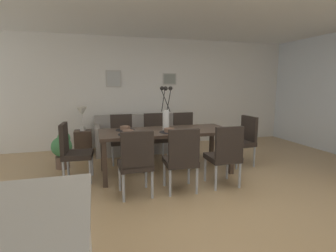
{
  "coord_description": "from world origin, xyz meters",
  "views": [
    {
      "loc": [
        -1.41,
        -3.03,
        1.51
      ],
      "look_at": [
        -0.18,
        1.23,
        0.78
      ],
      "focal_mm": 27.52,
      "sensor_mm": 36.0,
      "label": 1
    }
  ],
  "objects_px": {
    "dining_table": "(166,134)",
    "bowl_far_left": "(169,130)",
    "dining_chair_head_west": "(72,149)",
    "dining_chair_head_east": "(244,138)",
    "bowl_near_right": "(125,128)",
    "framed_picture_left": "(114,79)",
    "dining_chair_far_left": "(182,157)",
    "centerpiece_vase": "(166,113)",
    "dining_chair_mid_right": "(185,133)",
    "framed_picture_center": "(170,79)",
    "dining_chair_near_left": "(136,160)",
    "dining_chair_far_right": "(155,134)",
    "sofa": "(140,138)",
    "dining_chair_mid_left": "(225,153)",
    "bowl_near_left": "(128,132)",
    "table_lamp": "(82,113)",
    "dining_chair_near_right": "(122,136)",
    "side_table": "(83,142)",
    "potted_plant": "(62,148)"
  },
  "relations": [
    {
      "from": "bowl_near_right",
      "to": "dining_table",
      "type": "bearing_deg",
      "value": -16.79
    },
    {
      "from": "dining_table",
      "to": "dining_chair_mid_right",
      "type": "distance_m",
      "value": 1.06
    },
    {
      "from": "dining_chair_head_east",
      "to": "bowl_near_right",
      "type": "relative_size",
      "value": 5.41
    },
    {
      "from": "dining_chair_far_right",
      "to": "dining_chair_head_west",
      "type": "height_order",
      "value": "same"
    },
    {
      "from": "dining_chair_mid_right",
      "to": "bowl_far_left",
      "type": "relative_size",
      "value": 5.41
    },
    {
      "from": "dining_chair_far_left",
      "to": "table_lamp",
      "type": "bearing_deg",
      "value": 119.19
    },
    {
      "from": "dining_table",
      "to": "dining_chair_mid_right",
      "type": "relative_size",
      "value": 2.39
    },
    {
      "from": "dining_chair_head_west",
      "to": "dining_chair_head_east",
      "type": "distance_m",
      "value": 3.01
    },
    {
      "from": "dining_chair_head_west",
      "to": "side_table",
      "type": "relative_size",
      "value": 1.77
    },
    {
      "from": "dining_chair_far_left",
      "to": "sofa",
      "type": "relative_size",
      "value": 0.46
    },
    {
      "from": "centerpiece_vase",
      "to": "dining_chair_mid_right",
      "type": "bearing_deg",
      "value": 52.39
    },
    {
      "from": "dining_chair_head_east",
      "to": "centerpiece_vase",
      "type": "bearing_deg",
      "value": -179.73
    },
    {
      "from": "dining_chair_far_left",
      "to": "framed_picture_center",
      "type": "bearing_deg",
      "value": 76.72
    },
    {
      "from": "dining_chair_far_left",
      "to": "framed_picture_center",
      "type": "distance_m",
      "value": 3.24
    },
    {
      "from": "bowl_near_left",
      "to": "potted_plant",
      "type": "height_order",
      "value": "bowl_near_left"
    },
    {
      "from": "dining_chair_mid_left",
      "to": "table_lamp",
      "type": "height_order",
      "value": "table_lamp"
    },
    {
      "from": "dining_table",
      "to": "centerpiece_vase",
      "type": "bearing_deg",
      "value": 55.35
    },
    {
      "from": "dining_chair_head_west",
      "to": "table_lamp",
      "type": "bearing_deg",
      "value": 86.59
    },
    {
      "from": "dining_chair_near_right",
      "to": "dining_chair_mid_left",
      "type": "xyz_separation_m",
      "value": [
        1.31,
        -1.7,
        0.0
      ]
    },
    {
      "from": "dining_chair_far_left",
      "to": "centerpiece_vase",
      "type": "height_order",
      "value": "centerpiece_vase"
    },
    {
      "from": "centerpiece_vase",
      "to": "dining_chair_far_right",
      "type": "bearing_deg",
      "value": 88.55
    },
    {
      "from": "dining_chair_far_right",
      "to": "dining_chair_head_west",
      "type": "distance_m",
      "value": 1.75
    },
    {
      "from": "dining_chair_head_west",
      "to": "framed_picture_left",
      "type": "relative_size",
      "value": 2.37
    },
    {
      "from": "dining_table",
      "to": "dining_chair_mid_right",
      "type": "xyz_separation_m",
      "value": [
        0.64,
        0.83,
        -0.16
      ]
    },
    {
      "from": "centerpiece_vase",
      "to": "bowl_near_right",
      "type": "bearing_deg",
      "value": 163.34
    },
    {
      "from": "side_table",
      "to": "framed_picture_center",
      "type": "distance_m",
      "value": 2.54
    },
    {
      "from": "dining_table",
      "to": "bowl_far_left",
      "type": "xyz_separation_m",
      "value": [
        0.0,
        -0.2,
        0.11
      ]
    },
    {
      "from": "dining_chair_head_west",
      "to": "potted_plant",
      "type": "xyz_separation_m",
      "value": [
        -0.23,
        0.71,
        -0.14
      ]
    },
    {
      "from": "dining_chair_head_west",
      "to": "bowl_near_left",
      "type": "distance_m",
      "value": 0.91
    },
    {
      "from": "dining_chair_near_left",
      "to": "dining_chair_mid_left",
      "type": "height_order",
      "value": "same"
    },
    {
      "from": "framed_picture_left",
      "to": "dining_chair_near_right",
      "type": "bearing_deg",
      "value": -88.59
    },
    {
      "from": "centerpiece_vase",
      "to": "framed_picture_left",
      "type": "relative_size",
      "value": 1.9
    },
    {
      "from": "dining_table",
      "to": "centerpiece_vase",
      "type": "distance_m",
      "value": 0.35
    },
    {
      "from": "bowl_near_left",
      "to": "bowl_near_right",
      "type": "relative_size",
      "value": 1.0
    },
    {
      "from": "bowl_near_left",
      "to": "framed_picture_center",
      "type": "relative_size",
      "value": 0.5
    },
    {
      "from": "dining_chair_near_left",
      "to": "centerpiece_vase",
      "type": "distance_m",
      "value": 1.18
    },
    {
      "from": "dining_chair_far_left",
      "to": "bowl_near_left",
      "type": "bearing_deg",
      "value": 134.39
    },
    {
      "from": "bowl_far_left",
      "to": "dining_table",
      "type": "bearing_deg",
      "value": 90.0
    },
    {
      "from": "dining_table",
      "to": "framed_picture_left",
      "type": "bearing_deg",
      "value": 108.06
    },
    {
      "from": "dining_chair_head_west",
      "to": "framed_picture_left",
      "type": "distance_m",
      "value": 2.51
    },
    {
      "from": "bowl_far_left",
      "to": "framed_picture_left",
      "type": "bearing_deg",
      "value": 106.59
    },
    {
      "from": "table_lamp",
      "to": "framed_picture_center",
      "type": "relative_size",
      "value": 1.49
    },
    {
      "from": "dining_chair_head_east",
      "to": "framed_picture_center",
      "type": "height_order",
      "value": "framed_picture_center"
    },
    {
      "from": "dining_table",
      "to": "bowl_far_left",
      "type": "bearing_deg",
      "value": -90.0
    },
    {
      "from": "centerpiece_vase",
      "to": "framed_picture_left",
      "type": "height_order",
      "value": "framed_picture_left"
    },
    {
      "from": "dining_chair_near_left",
      "to": "dining_table",
      "type": "bearing_deg",
      "value": 52.38
    },
    {
      "from": "dining_chair_near_left",
      "to": "bowl_near_right",
      "type": "distance_m",
      "value": 1.07
    },
    {
      "from": "dining_chair_mid_left",
      "to": "dining_chair_far_left",
      "type": "bearing_deg",
      "value": -178.96
    },
    {
      "from": "centerpiece_vase",
      "to": "framed_picture_center",
      "type": "relative_size",
      "value": 2.15
    },
    {
      "from": "dining_chair_near_left",
      "to": "dining_chair_far_right",
      "type": "distance_m",
      "value": 1.84
    }
  ]
}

